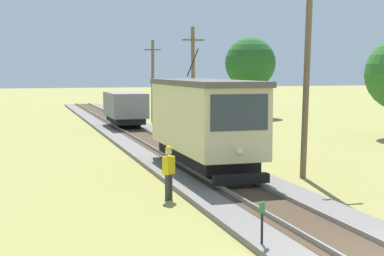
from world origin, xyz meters
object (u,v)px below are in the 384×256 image
(freight_car, at_px, (125,108))
(utility_pole_near_tram, at_px, (307,68))
(track_worker, at_px, (169,170))
(trackside_signal_marker, at_px, (262,224))
(red_tram, at_px, (204,120))
(utility_pole_mid, at_px, (193,80))
(gravel_pile, at_px, (172,114))
(tree_horizon, at_px, (250,63))
(utility_pole_far, at_px, (153,80))
(second_worker, at_px, (241,141))

(freight_car, bearing_deg, utility_pole_near_tram, -80.70)
(utility_pole_near_tram, xyz_separation_m, track_worker, (-6.02, -2.14, -3.32))
(freight_car, height_order, utility_pole_near_tram, utility_pole_near_tram)
(trackside_signal_marker, bearing_deg, track_worker, 97.33)
(red_tram, bearing_deg, freight_car, 90.01)
(red_tram, xyz_separation_m, utility_pole_mid, (3.39, 12.83, 1.37))
(gravel_pile, height_order, tree_horizon, tree_horizon)
(freight_car, distance_m, track_worker, 23.03)
(utility_pole_near_tram, relative_size, tree_horizon, 1.18)
(freight_car, relative_size, utility_pole_far, 0.78)
(gravel_pile, xyz_separation_m, tree_horizon, (7.93, 2.44, 4.28))
(red_tram, relative_size, freight_car, 1.64)
(utility_pole_far, xyz_separation_m, second_worker, (-1.00, -22.53, -2.46))
(utility_pole_mid, bearing_deg, gravel_pile, 82.43)
(freight_car, distance_m, utility_pole_near_tram, 21.18)
(gravel_pile, distance_m, track_worker, 29.27)
(utility_pole_mid, relative_size, second_worker, 3.89)
(red_tram, xyz_separation_m, utility_pole_near_tram, (3.39, -2.34, 2.11))
(utility_pole_mid, bearing_deg, second_worker, -95.27)
(second_worker, bearing_deg, track_worker, 21.00)
(trackside_signal_marker, bearing_deg, freight_car, 86.25)
(red_tram, distance_m, track_worker, 5.33)
(utility_pole_near_tram, distance_m, utility_pole_far, 26.83)
(utility_pole_far, distance_m, gravel_pile, 3.30)
(utility_pole_near_tram, xyz_separation_m, tree_horizon, (9.39, 28.59, 0.54))
(red_tram, relative_size, utility_pole_mid, 1.23)
(utility_pole_mid, bearing_deg, utility_pole_far, 90.00)
(utility_pole_far, height_order, tree_horizon, tree_horizon)
(track_worker, bearing_deg, utility_pole_mid, -57.23)
(second_worker, bearing_deg, red_tram, 8.28)
(utility_pole_mid, bearing_deg, freight_car, 121.36)
(utility_pole_far, height_order, gravel_pile, utility_pole_far)
(utility_pole_near_tram, bearing_deg, utility_pole_far, 90.00)
(utility_pole_near_tram, xyz_separation_m, gravel_pile, (1.46, 26.15, -3.74))
(freight_car, distance_m, trackside_signal_marker, 28.77)
(utility_pole_mid, height_order, trackside_signal_marker, utility_pole_mid)
(utility_pole_near_tram, bearing_deg, utility_pole_mid, 90.00)
(utility_pole_near_tram, relative_size, gravel_pile, 2.95)
(red_tram, distance_m, second_worker, 3.31)
(freight_car, bearing_deg, utility_pole_mid, -58.64)
(utility_pole_mid, height_order, second_worker, utility_pole_mid)
(freight_car, bearing_deg, utility_pole_far, 60.87)
(utility_pole_far, height_order, second_worker, utility_pole_far)
(freight_car, relative_size, utility_pole_mid, 0.75)
(second_worker, bearing_deg, trackside_signal_marker, 39.79)
(tree_horizon, bearing_deg, utility_pole_far, -169.31)
(utility_pole_far, distance_m, trackside_signal_marker, 35.29)
(red_tram, relative_size, track_worker, 4.79)
(utility_pole_far, relative_size, gravel_pile, 2.35)
(track_worker, distance_m, tree_horizon, 34.59)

